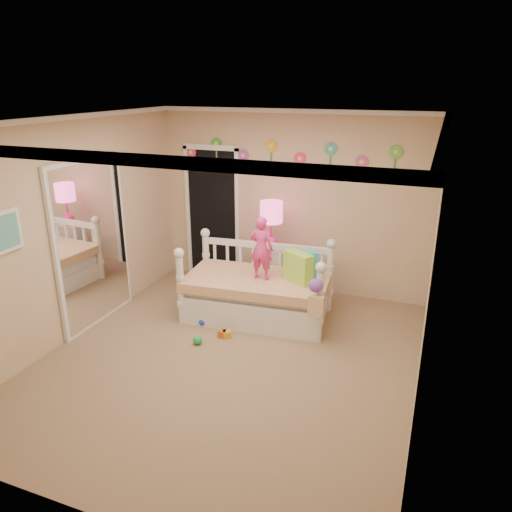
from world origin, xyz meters
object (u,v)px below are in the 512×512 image
at_px(table_lamp, 271,218).
at_px(daybed, 257,281).
at_px(child, 261,248).
at_px(nightstand, 271,272).

bearing_deg(table_lamp, daybed, -84.74).
bearing_deg(daybed, table_lamp, 90.21).
height_order(child, table_lamp, table_lamp).
xyz_separation_m(nightstand, table_lamp, (-0.00, 0.00, 0.81)).
relative_size(daybed, child, 2.28).
distance_m(daybed, table_lamp, 0.97).
bearing_deg(table_lamp, nightstand, -86.42).
bearing_deg(child, daybed, -24.11).
distance_m(child, nightstand, 0.98).
relative_size(child, nightstand, 1.17).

